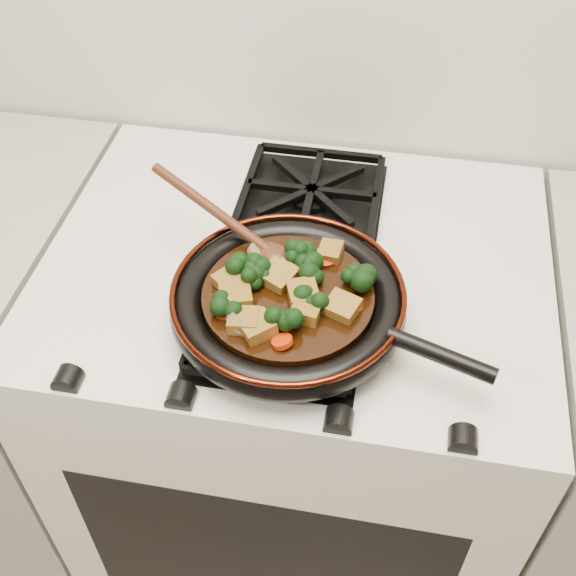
# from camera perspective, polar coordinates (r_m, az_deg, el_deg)

# --- Properties ---
(stove) EXTENTS (0.76, 0.60, 0.90)m
(stove) POSITION_cam_1_polar(r_m,az_deg,el_deg) (1.44, 0.54, -10.77)
(stove) COLOR silver
(stove) RESTS_ON ground
(burner_grate_front) EXTENTS (0.23, 0.23, 0.03)m
(burner_grate_front) POSITION_cam_1_polar(r_m,az_deg,el_deg) (0.98, -0.67, -2.67)
(burner_grate_front) COLOR black
(burner_grate_front) RESTS_ON stove
(burner_grate_back) EXTENTS (0.23, 0.23, 0.03)m
(burner_grate_back) POSITION_cam_1_polar(r_m,az_deg,el_deg) (1.18, 1.87, 7.40)
(burner_grate_back) COLOR black
(burner_grate_back) RESTS_ON stove
(skillet) EXTENTS (0.43, 0.32, 0.05)m
(skillet) POSITION_cam_1_polar(r_m,az_deg,el_deg) (0.97, 0.12, -1.12)
(skillet) COLOR black
(skillet) RESTS_ON burner_grate_front
(braising_sauce) EXTENTS (0.23, 0.23, 0.02)m
(braising_sauce) POSITION_cam_1_polar(r_m,az_deg,el_deg) (0.96, 0.00, -0.87)
(braising_sauce) COLOR black
(braising_sauce) RESTS_ON skillet
(tofu_cube_0) EXTENTS (0.04, 0.04, 0.02)m
(tofu_cube_0) POSITION_cam_1_polar(r_m,az_deg,el_deg) (1.01, 3.38, 2.84)
(tofu_cube_0) COLOR brown
(tofu_cube_0) RESTS_ON braising_sauce
(tofu_cube_1) EXTENTS (0.04, 0.04, 0.02)m
(tofu_cube_1) POSITION_cam_1_polar(r_m,az_deg,el_deg) (0.93, 1.49, -1.80)
(tofu_cube_1) COLOR brown
(tofu_cube_1) RESTS_ON braising_sauce
(tofu_cube_2) EXTENTS (0.05, 0.06, 0.02)m
(tofu_cube_2) POSITION_cam_1_polar(r_m,az_deg,el_deg) (0.97, -4.52, 0.54)
(tofu_cube_2) COLOR brown
(tofu_cube_2) RESTS_ON braising_sauce
(tofu_cube_3) EXTENTS (0.05, 0.05, 0.02)m
(tofu_cube_3) POSITION_cam_1_polar(r_m,az_deg,el_deg) (0.97, -0.47, 1.08)
(tofu_cube_3) COLOR brown
(tofu_cube_3) RESTS_ON braising_sauce
(tofu_cube_4) EXTENTS (0.05, 0.05, 0.02)m
(tofu_cube_4) POSITION_cam_1_polar(r_m,az_deg,el_deg) (0.94, 1.20, -0.54)
(tofu_cube_4) COLOR brown
(tofu_cube_4) RESTS_ON braising_sauce
(tofu_cube_5) EXTENTS (0.06, 0.06, 0.03)m
(tofu_cube_5) POSITION_cam_1_polar(r_m,az_deg,el_deg) (0.97, -0.81, 0.90)
(tofu_cube_5) COLOR brown
(tofu_cube_5) RESTS_ON braising_sauce
(tofu_cube_6) EXTENTS (0.05, 0.06, 0.03)m
(tofu_cube_6) POSITION_cam_1_polar(r_m,az_deg,el_deg) (0.94, -4.18, -0.67)
(tofu_cube_6) COLOR brown
(tofu_cube_6) RESTS_ON braising_sauce
(tofu_cube_7) EXTENTS (0.05, 0.05, 0.03)m
(tofu_cube_7) POSITION_cam_1_polar(r_m,az_deg,el_deg) (0.93, 4.31, -1.57)
(tofu_cube_7) COLOR brown
(tofu_cube_7) RESTS_ON braising_sauce
(tofu_cube_8) EXTENTS (0.06, 0.06, 0.03)m
(tofu_cube_8) POSITION_cam_1_polar(r_m,az_deg,el_deg) (0.91, -2.42, -3.15)
(tofu_cube_8) COLOR brown
(tofu_cube_8) RESTS_ON braising_sauce
(tofu_cube_9) EXTENTS (0.04, 0.04, 0.03)m
(tofu_cube_9) POSITION_cam_1_polar(r_m,az_deg,el_deg) (0.92, -3.45, -2.65)
(tofu_cube_9) COLOR brown
(tofu_cube_9) RESTS_ON braising_sauce
(broccoli_floret_0) EXTENTS (0.08, 0.09, 0.07)m
(broccoli_floret_0) POSITION_cam_1_polar(r_m,az_deg,el_deg) (0.99, 0.85, 2.48)
(broccoli_floret_0) COLOR black
(broccoli_floret_0) RESTS_ON braising_sauce
(broccoli_floret_1) EXTENTS (0.09, 0.09, 0.07)m
(broccoli_floret_1) POSITION_cam_1_polar(r_m,az_deg,el_deg) (0.97, -2.65, 0.93)
(broccoli_floret_1) COLOR black
(broccoli_floret_1) RESTS_ON braising_sauce
(broccoli_floret_2) EXTENTS (0.09, 0.08, 0.06)m
(broccoli_floret_2) POSITION_cam_1_polar(r_m,az_deg,el_deg) (0.93, -4.70, -1.36)
(broccoli_floret_2) COLOR black
(broccoli_floret_2) RESTS_ON braising_sauce
(broccoli_floret_3) EXTENTS (0.08, 0.08, 0.06)m
(broccoli_floret_3) POSITION_cam_1_polar(r_m,az_deg,el_deg) (0.91, -0.30, -2.66)
(broccoli_floret_3) COLOR black
(broccoli_floret_3) RESTS_ON braising_sauce
(broccoli_floret_4) EXTENTS (0.08, 0.08, 0.06)m
(broccoli_floret_4) POSITION_cam_1_polar(r_m,az_deg,el_deg) (0.98, -3.43, 1.55)
(broccoli_floret_4) COLOR black
(broccoli_floret_4) RESTS_ON braising_sauce
(broccoli_floret_5) EXTENTS (0.08, 0.08, 0.06)m
(broccoli_floret_5) POSITION_cam_1_polar(r_m,az_deg,el_deg) (0.96, 5.34, 0.55)
(broccoli_floret_5) COLOR black
(broccoli_floret_5) RESTS_ON braising_sauce
(broccoli_floret_6) EXTENTS (0.07, 0.08, 0.07)m
(broccoli_floret_6) POSITION_cam_1_polar(r_m,az_deg,el_deg) (0.97, 2.24, 1.28)
(broccoli_floret_6) COLOR black
(broccoli_floret_6) RESTS_ON braising_sauce
(broccoli_floret_7) EXTENTS (0.08, 0.09, 0.07)m
(broccoli_floret_7) POSITION_cam_1_polar(r_m,az_deg,el_deg) (0.93, 1.84, -1.26)
(broccoli_floret_7) COLOR black
(broccoli_floret_7) RESTS_ON braising_sauce
(carrot_coin_0) EXTENTS (0.03, 0.03, 0.02)m
(carrot_coin_0) POSITION_cam_1_polar(r_m,az_deg,el_deg) (0.97, 1.41, 0.52)
(carrot_coin_0) COLOR red
(carrot_coin_0) RESTS_ON braising_sauce
(carrot_coin_1) EXTENTS (0.03, 0.03, 0.02)m
(carrot_coin_1) POSITION_cam_1_polar(r_m,az_deg,el_deg) (1.00, 2.90, 2.41)
(carrot_coin_1) COLOR red
(carrot_coin_1) RESTS_ON braising_sauce
(carrot_coin_2) EXTENTS (0.03, 0.03, 0.02)m
(carrot_coin_2) POSITION_cam_1_polar(r_m,az_deg,el_deg) (0.90, -0.46, -4.25)
(carrot_coin_2) COLOR red
(carrot_coin_2) RESTS_ON braising_sauce
(carrot_coin_3) EXTENTS (0.03, 0.03, 0.01)m
(carrot_coin_3) POSITION_cam_1_polar(r_m,az_deg,el_deg) (0.93, -5.03, -1.74)
(carrot_coin_3) COLOR red
(carrot_coin_3) RESTS_ON braising_sauce
(carrot_coin_4) EXTENTS (0.04, 0.03, 0.03)m
(carrot_coin_4) POSITION_cam_1_polar(r_m,az_deg,el_deg) (0.94, 4.97, -1.40)
(carrot_coin_4) COLOR red
(carrot_coin_4) RESTS_ON braising_sauce
(mushroom_slice_0) EXTENTS (0.04, 0.04, 0.02)m
(mushroom_slice_0) POSITION_cam_1_polar(r_m,az_deg,el_deg) (1.00, -2.34, 2.78)
(mushroom_slice_0) COLOR #7C6247
(mushroom_slice_0) RESTS_ON braising_sauce
(mushroom_slice_1) EXTENTS (0.04, 0.04, 0.03)m
(mushroom_slice_1) POSITION_cam_1_polar(r_m,az_deg,el_deg) (0.92, -3.81, -2.68)
(mushroom_slice_1) COLOR #7C6247
(mushroom_slice_1) RESTS_ON braising_sauce
(mushroom_slice_2) EXTENTS (0.04, 0.04, 0.03)m
(mushroom_slice_2) POSITION_cam_1_polar(r_m,az_deg,el_deg) (0.92, -3.72, -2.76)
(mushroom_slice_2) COLOR #7C6247
(mushroom_slice_2) RESTS_ON braising_sauce
(wooden_spoon) EXTENTS (0.14, 0.08, 0.22)m
(wooden_spoon) POSITION_cam_1_polar(r_m,az_deg,el_deg) (1.02, -3.84, 4.65)
(wooden_spoon) COLOR #431E0E
(wooden_spoon) RESTS_ON braising_sauce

